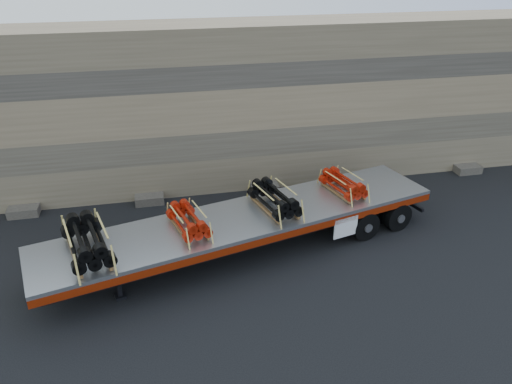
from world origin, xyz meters
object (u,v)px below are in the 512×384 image
bundle_midfront (189,221)px  bundle_rear (343,184)px  trailer (246,234)px  bundle_front (87,242)px  bundle_midrear (275,199)px

bundle_midfront → bundle_rear: bundle_rear is taller
trailer → bundle_rear: size_ratio=7.56×
bundle_midfront → trailer: bearing=-0.0°
bundle_midfront → bundle_rear: (5.94, 1.54, 0.00)m
trailer → bundle_front: 5.39m
trailer → bundle_midrear: bearing=0.0°
bundle_midfront → bundle_midrear: (3.09, 0.80, 0.05)m
bundle_midrear → bundle_rear: 2.94m
bundle_front → bundle_rear: bearing=-0.0°
bundle_midfront → bundle_rear: 6.14m
trailer → bundle_midrear: size_ratio=6.60×
trailer → bundle_rear: (3.94, 1.02, 1.05)m
bundle_front → trailer: bearing=-0.0°
bundle_front → bundle_midfront: 3.20m
trailer → bundle_midfront: (-2.00, -0.52, 1.05)m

